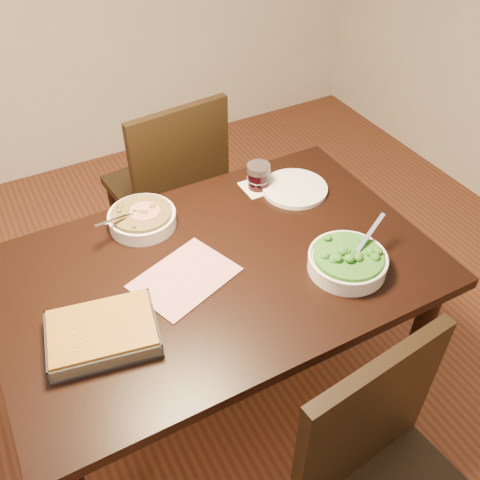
{
  "coord_description": "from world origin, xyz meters",
  "views": [
    {
      "loc": [
        -0.53,
        -1.13,
        1.96
      ],
      "look_at": [
        0.1,
        0.02,
        0.8
      ],
      "focal_mm": 40.0,
      "sensor_mm": 36.0,
      "label": 1
    }
  ],
  "objects_px": {
    "table": "(218,285)",
    "stew_bowl": "(142,218)",
    "baking_dish": "(103,333)",
    "dinner_plate": "(295,189)",
    "chair_far": "(171,183)",
    "broccoli_bowl": "(347,261)",
    "wine_tumbler": "(258,176)"
  },
  "relations": [
    {
      "from": "stew_bowl",
      "to": "chair_far",
      "type": "xyz_separation_m",
      "value": [
        0.29,
        0.47,
        -0.24
      ]
    },
    {
      "from": "baking_dish",
      "to": "dinner_plate",
      "type": "relative_size",
      "value": 1.37
    },
    {
      "from": "wine_tumbler",
      "to": "dinner_plate",
      "type": "bearing_deg",
      "value": -36.64
    },
    {
      "from": "table",
      "to": "stew_bowl",
      "type": "distance_m",
      "value": 0.36
    },
    {
      "from": "stew_bowl",
      "to": "dinner_plate",
      "type": "bearing_deg",
      "value": -7.9
    },
    {
      "from": "chair_far",
      "to": "table",
      "type": "bearing_deg",
      "value": 73.81
    },
    {
      "from": "table",
      "to": "baking_dish",
      "type": "bearing_deg",
      "value": -164.66
    },
    {
      "from": "dinner_plate",
      "to": "chair_far",
      "type": "bearing_deg",
      "value": 118.28
    },
    {
      "from": "wine_tumbler",
      "to": "dinner_plate",
      "type": "relative_size",
      "value": 0.39
    },
    {
      "from": "table",
      "to": "dinner_plate",
      "type": "height_order",
      "value": "dinner_plate"
    },
    {
      "from": "broccoli_bowl",
      "to": "dinner_plate",
      "type": "height_order",
      "value": "broccoli_bowl"
    },
    {
      "from": "baking_dish",
      "to": "wine_tumbler",
      "type": "distance_m",
      "value": 0.86
    },
    {
      "from": "stew_bowl",
      "to": "wine_tumbler",
      "type": "bearing_deg",
      "value": 0.37
    },
    {
      "from": "baking_dish",
      "to": "dinner_plate",
      "type": "height_order",
      "value": "baking_dish"
    },
    {
      "from": "stew_bowl",
      "to": "broccoli_bowl",
      "type": "relative_size",
      "value": 0.92
    },
    {
      "from": "stew_bowl",
      "to": "baking_dish",
      "type": "relative_size",
      "value": 0.75
    },
    {
      "from": "stew_bowl",
      "to": "broccoli_bowl",
      "type": "distance_m",
      "value": 0.72
    },
    {
      "from": "broccoli_bowl",
      "to": "chair_far",
      "type": "relative_size",
      "value": 0.29
    },
    {
      "from": "dinner_plate",
      "to": "chair_far",
      "type": "relative_size",
      "value": 0.26
    },
    {
      "from": "broccoli_bowl",
      "to": "wine_tumbler",
      "type": "relative_size",
      "value": 2.85
    },
    {
      "from": "dinner_plate",
      "to": "stew_bowl",
      "type": "bearing_deg",
      "value": 172.1
    },
    {
      "from": "broccoli_bowl",
      "to": "table",
      "type": "bearing_deg",
      "value": 149.4
    },
    {
      "from": "stew_bowl",
      "to": "baking_dish",
      "type": "distance_m",
      "value": 0.5
    },
    {
      "from": "table",
      "to": "broccoli_bowl",
      "type": "xyz_separation_m",
      "value": [
        0.36,
        -0.21,
        0.13
      ]
    },
    {
      "from": "broccoli_bowl",
      "to": "dinner_plate",
      "type": "distance_m",
      "value": 0.45
    },
    {
      "from": "table",
      "to": "chair_far",
      "type": "height_order",
      "value": "chair_far"
    },
    {
      "from": "stew_bowl",
      "to": "wine_tumbler",
      "type": "relative_size",
      "value": 2.62
    },
    {
      "from": "broccoli_bowl",
      "to": "dinner_plate",
      "type": "relative_size",
      "value": 1.12
    },
    {
      "from": "table",
      "to": "wine_tumbler",
      "type": "xyz_separation_m",
      "value": [
        0.33,
        0.31,
        0.15
      ]
    },
    {
      "from": "baking_dish",
      "to": "wine_tumbler",
      "type": "relative_size",
      "value": 3.49
    },
    {
      "from": "broccoli_bowl",
      "to": "stew_bowl",
      "type": "bearing_deg",
      "value": 133.83
    },
    {
      "from": "baking_dish",
      "to": "stew_bowl",
      "type": "bearing_deg",
      "value": 67.65
    }
  ]
}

